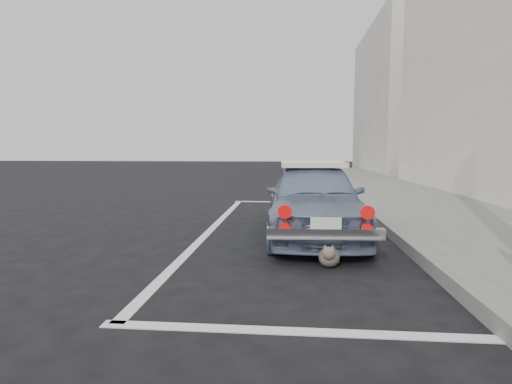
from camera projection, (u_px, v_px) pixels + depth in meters
The scene contains 7 objects.
ground at pixel (245, 303), 3.35m from camera, with size 80.00×80.00×0.00m, color black.
building_far at pixel (400, 100), 22.18m from camera, with size 3.50×10.00×8.00m, color #B9B2A8.
pline_rear at pixel (307, 332), 2.81m from camera, with size 3.00×0.12×0.01m, color silver.
pline_front at pixel (296, 202), 9.75m from camera, with size 3.00×0.12×0.01m, color silver.
pline_side at pixel (211, 230), 6.40m from camera, with size 0.12×7.00×0.01m, color silver.
retro_coupe at pixel (313, 198), 5.88m from camera, with size 1.43×3.36×1.13m.
cat at pixel (329, 255), 4.37m from camera, with size 0.28×0.53×0.29m.
Camera 1 is at (0.38, -3.21, 1.29)m, focal length 28.00 mm.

